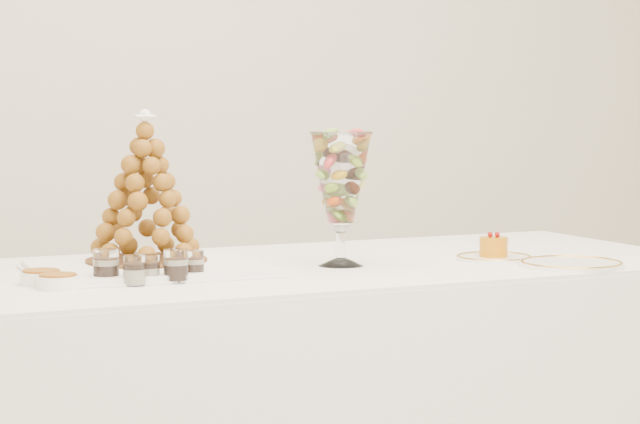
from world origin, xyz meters
name	(u,v)px	position (x,y,z in m)	size (l,w,h in m)	color
lace_tray	(150,268)	(-0.37, 0.39, 0.85)	(0.55, 0.41, 0.02)	white
macaron_vase	(341,180)	(0.10, 0.33, 1.05)	(0.15, 0.15, 0.33)	white
cake_plate	(494,258)	(0.52, 0.28, 0.84)	(0.20, 0.20, 0.01)	white
spare_plate	(571,264)	(0.63, 0.10, 0.84)	(0.26, 0.26, 0.01)	white
verrine_a	(106,266)	(-0.51, 0.25, 0.88)	(0.06, 0.06, 0.08)	white
verrine_b	(149,269)	(-0.41, 0.22, 0.87)	(0.05, 0.05, 0.06)	white
verrine_c	(193,265)	(-0.30, 0.24, 0.87)	(0.05, 0.05, 0.07)	white
verrine_d	(135,270)	(-0.45, 0.20, 0.87)	(0.05, 0.05, 0.07)	white
verrine_e	(176,266)	(-0.36, 0.20, 0.87)	(0.06, 0.06, 0.07)	white
ramekin_back	(41,278)	(-0.64, 0.29, 0.85)	(0.09, 0.09, 0.03)	white
ramekin_front	(58,282)	(-0.62, 0.21, 0.85)	(0.09, 0.09, 0.03)	white
croquembouche	(146,188)	(-0.36, 0.46, 1.03)	(0.31, 0.31, 0.37)	brown
mousse_cake	(494,246)	(0.51, 0.28, 0.87)	(0.07, 0.07, 0.06)	#C37109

